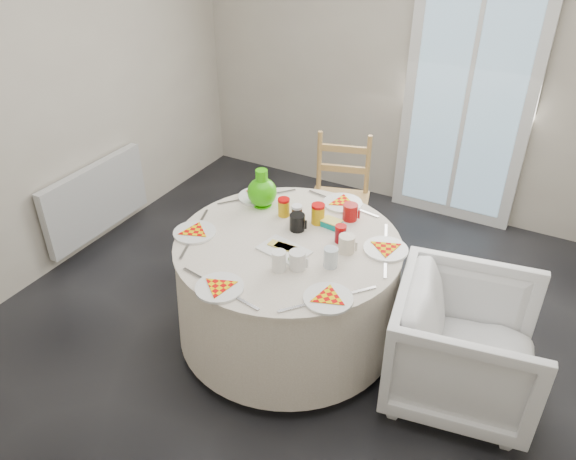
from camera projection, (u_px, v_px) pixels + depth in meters
The scene contains 14 objects.
floor at pixel (306, 334), 3.63m from camera, with size 4.00×4.00×0.00m, color black.
wall_back at pixel (424, 56), 4.41m from camera, with size 4.00×0.02×2.60m, color #BCB5A3.
wall_left at pixel (42, 90), 3.74m from camera, with size 0.02×4.00×2.60m, color #BCB5A3.
glass_door at pixel (468, 97), 4.35m from camera, with size 1.00×0.08×2.10m, color silver.
radiator at pixel (96, 199), 4.36m from camera, with size 0.07×1.00×0.55m, color silver.
table at pixel (288, 288), 3.43m from camera, with size 1.36×1.36×0.69m, color beige.
wooden_chair at pixel (339, 201), 4.15m from camera, with size 0.42×0.40×0.95m, color tan, non-canonical shape.
armchair at pixel (466, 341), 3.03m from camera, with size 0.76×0.71×0.78m, color silver.
place_settings at pixel (288, 234), 3.22m from camera, with size 1.37×1.37×0.03m, color white, non-canonical shape.
jar_cluster at pixel (310, 213), 3.32m from camera, with size 0.49×0.25×0.14m, color #A34918, non-canonical shape.
butter_tub at pixel (332, 217), 3.35m from camera, with size 0.12×0.08×0.05m, color #068C85.
green_pitcher at pixel (262, 184), 3.52m from camera, with size 0.19×0.19×0.24m, color #30B907, non-canonical shape.
cheese_platter at pixel (284, 243), 3.14m from camera, with size 0.28×0.18×0.04m, color white, non-canonical shape.
mugs_glasses at pixel (316, 234), 3.15m from camera, with size 0.69×0.69×0.13m, color #AEAEAE, non-canonical shape.
Camera 1 is at (1.18, -2.42, 2.53)m, focal length 35.00 mm.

